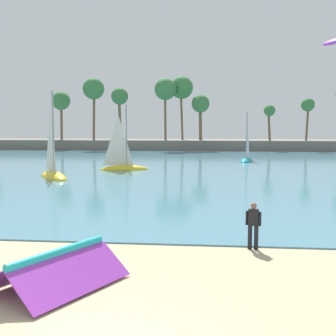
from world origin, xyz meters
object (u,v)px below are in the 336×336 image
folded_kite (58,263)px  sailboat_far_left (247,157)px  person_at_waterline (253,224)px  kite_aloft_low_near_shore (336,41)px  sailboat_toward_headland (53,169)px  sailboat_mid_bay (123,163)px

folded_kite → sailboat_far_left: sailboat_far_left is taller
person_at_waterline → kite_aloft_low_near_shore: 29.60m
folded_kite → sailboat_far_left: (8.58, 40.61, -0.03)m
sailboat_toward_headland → sailboat_far_left: bearing=45.4°
person_at_waterline → sailboat_mid_bay: sailboat_mid_bay is taller
folded_kite → sailboat_mid_bay: bearing=98.3°
folded_kite → person_at_waterline: bearing=35.7°
sailboat_toward_headland → kite_aloft_low_near_shore: kite_aloft_low_near_shore is taller
folded_kite → sailboat_toward_headland: sailboat_toward_headland is taller
sailboat_far_left → sailboat_mid_bay: bearing=-139.4°
folded_kite → kite_aloft_low_near_shore: size_ratio=1.24×
folded_kite → sailboat_mid_bay: 29.87m
folded_kite → person_at_waterline: 6.89m
folded_kite → sailboat_mid_bay: size_ratio=0.59×
person_at_waterline → sailboat_far_left: size_ratio=0.26×
sailboat_far_left → sailboat_toward_headland: bearing=-134.6°
folded_kite → kite_aloft_low_near_shore: (15.35, 29.67, 11.32)m
person_at_waterline → sailboat_mid_bay: size_ratio=0.24×
folded_kite → kite_aloft_low_near_shore: 35.27m
sailboat_far_left → kite_aloft_low_near_shore: 17.16m
sailboat_toward_headland → sailboat_far_left: sailboat_toward_headland is taller
person_at_waterline → sailboat_toward_headland: bearing=127.4°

